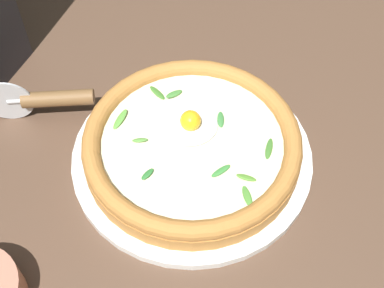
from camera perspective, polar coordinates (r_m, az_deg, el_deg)
The scene contains 4 objects.
ground_plane at distance 0.69m, azimuth -1.89°, elevation -3.40°, with size 2.40×2.40×0.03m, color brown.
pizza_plate at distance 0.68m, azimuth 0.00°, elevation -1.30°, with size 0.32×0.32×0.01m, color white.
pizza at distance 0.66m, azimuth -0.01°, elevation 0.05°, with size 0.28×0.28×0.05m.
pizza_cutter at distance 0.74m, azimuth -15.89°, elevation 4.78°, with size 0.15×0.05×0.07m.
Camera 1 is at (-0.09, 0.37, 0.56)m, focal length 48.36 mm.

